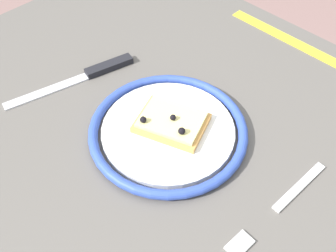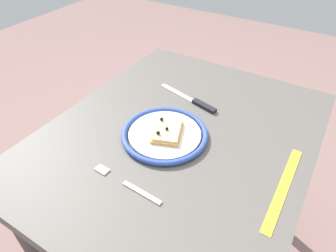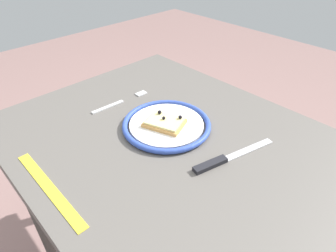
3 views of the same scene
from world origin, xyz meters
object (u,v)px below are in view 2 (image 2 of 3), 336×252
Objects in this scene: fork at (126,184)px; measuring_tape at (283,187)px; plate at (165,134)px; knife at (196,102)px; dining_table at (179,155)px; pizza_slice_near at (167,132)px.

measuring_tape is at bearing -60.23° from fork.
plate is 1.05× the size of knife.
measuring_tape is at bearing -91.76° from plate.
plate reaches higher than dining_table.
measuring_tape is (-0.01, -0.34, -0.01)m from plate.
knife is (0.19, 0.01, -0.02)m from pizza_slice_near.
pizza_slice_near reaches higher than knife.
knife is (0.20, -0.00, -0.00)m from plate.
pizza_slice_near is 0.43× the size of measuring_tape.
dining_table is 0.12m from pizza_slice_near.
plate is 1.24× the size of fork.
plate is at bearing 96.95° from pizza_slice_near.
measuring_tape is (-0.05, -0.31, 0.09)m from dining_table.
fork is 0.69× the size of measuring_tape.
measuring_tape is at bearing -91.97° from pizza_slice_near.
pizza_slice_near reaches higher than dining_table.
knife is at bearing 9.20° from dining_table.
pizza_slice_near reaches higher than measuring_tape.
dining_table is 3.10× the size of measuring_tape.
fork is (-0.23, 0.01, 0.09)m from dining_table.
fork reaches higher than measuring_tape.
dining_table is at bearing -38.07° from plate.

